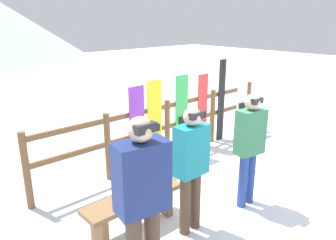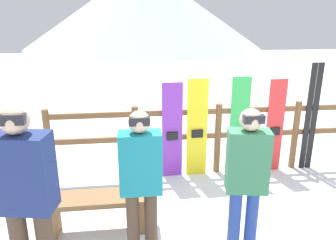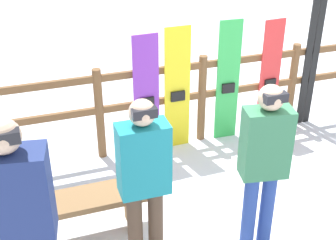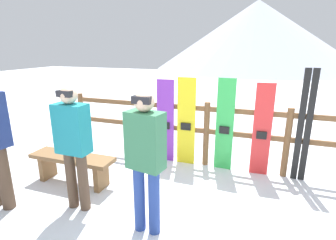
{
  "view_description": "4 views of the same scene",
  "coord_description": "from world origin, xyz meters",
  "px_view_note": "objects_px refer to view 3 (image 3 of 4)",
  "views": [
    {
      "loc": [
        -3.79,
        -2.42,
        2.52
      ],
      "look_at": [
        -0.62,
        1.07,
        1.03
      ],
      "focal_mm": 35.0,
      "sensor_mm": 36.0,
      "label": 1
    },
    {
      "loc": [
        -1.34,
        -2.84,
        2.38
      ],
      "look_at": [
        -0.85,
        1.17,
        1.08
      ],
      "focal_mm": 35.0,
      "sensor_mm": 36.0,
      "label": 2
    },
    {
      "loc": [
        -2.06,
        -2.96,
        3.03
      ],
      "look_at": [
        -0.73,
        0.91,
        0.83
      ],
      "focal_mm": 50.0,
      "sensor_mm": 36.0,
      "label": 3
    },
    {
      "loc": [
        0.8,
        -2.44,
        2.0
      ],
      "look_at": [
        -0.44,
        1.05,
        0.96
      ],
      "focal_mm": 28.0,
      "sensor_mm": 36.0,
      "label": 4
    }
  ],
  "objects_px": {
    "person_navy": "(18,217)",
    "person_teal": "(144,175)",
    "snowboard_purple": "(146,96)",
    "bench": "(79,208)",
    "snowboard_yellow": "(177,90)",
    "ski_pair_black": "(311,63)",
    "snowboard_green": "(228,82)",
    "snowboard_red": "(270,78)",
    "person_plaid_green": "(264,158)"
  },
  "relations": [
    {
      "from": "snowboard_green",
      "to": "bench",
      "type": "bearing_deg",
      "value": -148.57
    },
    {
      "from": "person_plaid_green",
      "to": "person_navy",
      "type": "height_order",
      "value": "person_navy"
    },
    {
      "from": "person_navy",
      "to": "snowboard_green",
      "type": "xyz_separation_m",
      "value": [
        2.52,
        2.06,
        -0.24
      ]
    },
    {
      "from": "ski_pair_black",
      "to": "person_navy",
      "type": "bearing_deg",
      "value": -150.74
    },
    {
      "from": "person_plaid_green",
      "to": "snowboard_red",
      "type": "distance_m",
      "value": 2.19
    },
    {
      "from": "person_navy",
      "to": "snowboard_purple",
      "type": "height_order",
      "value": "person_navy"
    },
    {
      "from": "person_navy",
      "to": "snowboard_red",
      "type": "xyz_separation_m",
      "value": [
        3.1,
        2.06,
        -0.26
      ]
    },
    {
      "from": "snowboard_yellow",
      "to": "snowboard_red",
      "type": "distance_m",
      "value": 1.23
    },
    {
      "from": "person_plaid_green",
      "to": "person_navy",
      "type": "xyz_separation_m",
      "value": [
        -1.96,
        -0.19,
        0.07
      ]
    },
    {
      "from": "snowboard_green",
      "to": "ski_pair_black",
      "type": "xyz_separation_m",
      "value": [
        1.16,
        0.0,
        0.1
      ]
    },
    {
      "from": "bench",
      "to": "person_navy",
      "type": "height_order",
      "value": "person_navy"
    },
    {
      "from": "snowboard_purple",
      "to": "ski_pair_black",
      "type": "relative_size",
      "value": 0.86
    },
    {
      "from": "person_navy",
      "to": "person_teal",
      "type": "height_order",
      "value": "person_navy"
    },
    {
      "from": "snowboard_purple",
      "to": "snowboard_green",
      "type": "bearing_deg",
      "value": 0.0
    },
    {
      "from": "person_navy",
      "to": "snowboard_purple",
      "type": "xyz_separation_m",
      "value": [
        1.49,
        2.06,
        -0.27
      ]
    },
    {
      "from": "person_teal",
      "to": "snowboard_green",
      "type": "xyz_separation_m",
      "value": [
        1.57,
        1.75,
        -0.15
      ]
    },
    {
      "from": "bench",
      "to": "snowboard_yellow",
      "type": "height_order",
      "value": "snowboard_yellow"
    },
    {
      "from": "snowboard_yellow",
      "to": "snowboard_red",
      "type": "bearing_deg",
      "value": -0.0
    },
    {
      "from": "person_navy",
      "to": "snowboard_green",
      "type": "distance_m",
      "value": 3.26
    },
    {
      "from": "person_navy",
      "to": "ski_pair_black",
      "type": "height_order",
      "value": "person_navy"
    },
    {
      "from": "snowboard_yellow",
      "to": "ski_pair_black",
      "type": "distance_m",
      "value": 1.81
    },
    {
      "from": "snowboard_purple",
      "to": "ski_pair_black",
      "type": "distance_m",
      "value": 2.19
    },
    {
      "from": "snowboard_yellow",
      "to": "snowboard_green",
      "type": "distance_m",
      "value": 0.65
    },
    {
      "from": "snowboard_yellow",
      "to": "snowboard_red",
      "type": "height_order",
      "value": "snowboard_yellow"
    },
    {
      "from": "person_teal",
      "to": "snowboard_red",
      "type": "relative_size",
      "value": 1.06
    },
    {
      "from": "bench",
      "to": "snowboard_yellow",
      "type": "xyz_separation_m",
      "value": [
        1.4,
        1.25,
        0.43
      ]
    },
    {
      "from": "person_teal",
      "to": "bench",
      "type": "bearing_deg",
      "value": 133.94
    },
    {
      "from": "person_plaid_green",
      "to": "snowboard_purple",
      "type": "bearing_deg",
      "value": 103.92
    },
    {
      "from": "person_plaid_green",
      "to": "snowboard_yellow",
      "type": "height_order",
      "value": "person_plaid_green"
    },
    {
      "from": "snowboard_yellow",
      "to": "ski_pair_black",
      "type": "bearing_deg",
      "value": 0.11
    },
    {
      "from": "snowboard_green",
      "to": "ski_pair_black",
      "type": "bearing_deg",
      "value": 0.17
    },
    {
      "from": "person_plaid_green",
      "to": "snowboard_purple",
      "type": "distance_m",
      "value": 1.93
    },
    {
      "from": "person_teal",
      "to": "snowboard_yellow",
      "type": "xyz_separation_m",
      "value": [
        0.92,
        1.75,
        -0.16
      ]
    },
    {
      "from": "snowboard_green",
      "to": "snowboard_red",
      "type": "height_order",
      "value": "snowboard_green"
    },
    {
      "from": "snowboard_yellow",
      "to": "snowboard_green",
      "type": "bearing_deg",
      "value": 0.0
    },
    {
      "from": "person_teal",
      "to": "ski_pair_black",
      "type": "height_order",
      "value": "ski_pair_black"
    },
    {
      "from": "person_teal",
      "to": "snowboard_green",
      "type": "relative_size",
      "value": 1.02
    },
    {
      "from": "snowboard_purple",
      "to": "snowboard_green",
      "type": "height_order",
      "value": "snowboard_green"
    },
    {
      "from": "bench",
      "to": "snowboard_yellow",
      "type": "relative_size",
      "value": 0.86
    },
    {
      "from": "bench",
      "to": "snowboard_green",
      "type": "bearing_deg",
      "value": 31.43
    },
    {
      "from": "ski_pair_black",
      "to": "bench",
      "type": "bearing_deg",
      "value": -158.62
    },
    {
      "from": "snowboard_red",
      "to": "ski_pair_black",
      "type": "height_order",
      "value": "ski_pair_black"
    },
    {
      "from": "bench",
      "to": "snowboard_red",
      "type": "height_order",
      "value": "snowboard_red"
    },
    {
      "from": "person_plaid_green",
      "to": "ski_pair_black",
      "type": "bearing_deg",
      "value": 47.28
    },
    {
      "from": "person_navy",
      "to": "person_teal",
      "type": "xyz_separation_m",
      "value": [
        0.96,
        0.31,
        -0.08
      ]
    },
    {
      "from": "bench",
      "to": "snowboard_purple",
      "type": "height_order",
      "value": "snowboard_purple"
    },
    {
      "from": "ski_pair_black",
      "to": "snowboard_purple",
      "type": "bearing_deg",
      "value": -179.91
    },
    {
      "from": "snowboard_green",
      "to": "person_plaid_green",
      "type": "bearing_deg",
      "value": -106.9
    },
    {
      "from": "snowboard_yellow",
      "to": "person_plaid_green",
      "type": "bearing_deg",
      "value": -87.42
    },
    {
      "from": "snowboard_yellow",
      "to": "person_navy",
      "type": "bearing_deg",
      "value": -132.3
    }
  ]
}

